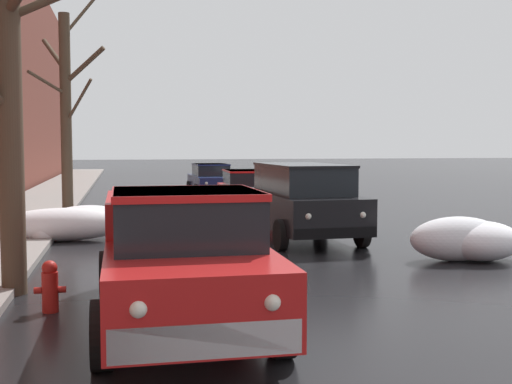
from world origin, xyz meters
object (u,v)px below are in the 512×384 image
(bare_tree_second_along_sidewalk, at_px, (10,88))
(bare_tree_mid_block, at_px, (66,107))
(fire_hydrant, at_px, (50,286))
(sedan_darkblue_parked_far_down_block, at_px, (211,179))
(pickup_truck_red_approaching_near_lane, at_px, (181,257))
(sedan_red_parked_kerbside_mid, at_px, (249,190))
(suv_black_parked_kerbside_close, at_px, (302,199))

(bare_tree_second_along_sidewalk, bearing_deg, bare_tree_mid_block, 90.01)
(bare_tree_second_along_sidewalk, relative_size, bare_tree_mid_block, 0.77)
(fire_hydrant, bearing_deg, sedan_darkblue_parked_far_down_block, 76.13)
(pickup_truck_red_approaching_near_lane, distance_m, fire_hydrant, 2.07)
(sedan_darkblue_parked_far_down_block, bearing_deg, bare_tree_mid_block, -123.22)
(fire_hydrant, bearing_deg, sedan_red_parked_kerbside_mid, 67.30)
(bare_tree_second_along_sidewalk, bearing_deg, sedan_red_parked_kerbside_mid, 62.50)
(sedan_darkblue_parked_far_down_block, xyz_separation_m, fire_hydrant, (-4.87, -19.72, -0.40))
(suv_black_parked_kerbside_close, relative_size, sedan_red_parked_kerbside_mid, 1.10)
(bare_tree_mid_block, bearing_deg, sedan_darkblue_parked_far_down_block, 56.78)
(bare_tree_mid_block, xyz_separation_m, sedan_red_parked_kerbside_mid, (5.78, 0.98, -2.65))
(pickup_truck_red_approaching_near_lane, xyz_separation_m, fire_hydrant, (-1.69, 1.07, -0.52))
(bare_tree_mid_block, height_order, suv_black_parked_kerbside_close, bare_tree_mid_block)
(suv_black_parked_kerbside_close, xyz_separation_m, sedan_darkblue_parked_far_down_block, (-0.31, 13.94, -0.24))
(bare_tree_second_along_sidewalk, height_order, sedan_red_parked_kerbside_mid, bare_tree_second_along_sidewalk)
(bare_tree_second_along_sidewalk, bearing_deg, pickup_truck_red_approaching_near_lane, -44.25)
(bare_tree_second_along_sidewalk, xyz_separation_m, suv_black_parked_kerbside_close, (5.82, 4.58, -2.14))
(suv_black_parked_kerbside_close, bearing_deg, sedan_darkblue_parked_far_down_block, 91.29)
(bare_tree_mid_block, xyz_separation_m, suv_black_parked_kerbside_close, (5.82, -5.54, -2.42))
(pickup_truck_red_approaching_near_lane, bearing_deg, fire_hydrant, 147.69)
(bare_tree_mid_block, relative_size, sedan_darkblue_parked_far_down_block, 1.75)
(bare_tree_second_along_sidewalk, distance_m, pickup_truck_red_approaching_near_lane, 3.95)
(bare_tree_second_along_sidewalk, height_order, sedan_darkblue_parked_far_down_block, bare_tree_second_along_sidewalk)
(bare_tree_mid_block, distance_m, sedan_red_parked_kerbside_mid, 6.43)
(pickup_truck_red_approaching_near_lane, bearing_deg, sedan_darkblue_parked_far_down_block, 81.31)
(bare_tree_second_along_sidewalk, xyz_separation_m, fire_hydrant, (0.64, -1.20, -2.77))
(pickup_truck_red_approaching_near_lane, relative_size, fire_hydrant, 7.30)
(bare_tree_second_along_sidewalk, bearing_deg, sedan_darkblue_parked_far_down_block, 73.45)
(bare_tree_mid_block, xyz_separation_m, fire_hydrant, (0.64, -11.31, -3.05))
(sedan_darkblue_parked_far_down_block, bearing_deg, bare_tree_second_along_sidewalk, -106.55)
(sedan_darkblue_parked_far_down_block, height_order, fire_hydrant, sedan_darkblue_parked_far_down_block)
(pickup_truck_red_approaching_near_lane, relative_size, suv_black_parked_kerbside_close, 1.14)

